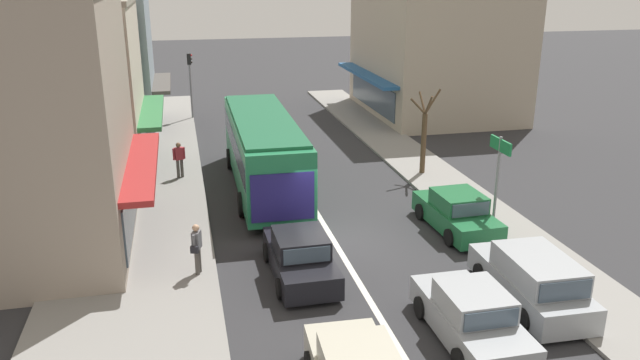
% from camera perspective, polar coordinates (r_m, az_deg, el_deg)
% --- Properties ---
extents(ground_plane, '(140.00, 140.00, 0.00)m').
position_cam_1_polar(ground_plane, '(22.00, 1.37, -5.76)').
color(ground_plane, '#2D2D30').
extents(lane_centre_line, '(0.20, 28.00, 0.01)m').
position_cam_1_polar(lane_centre_line, '(25.60, -0.81, -2.14)').
color(lane_centre_line, silver).
rests_on(lane_centre_line, ground).
extents(sidewalk_left, '(5.20, 44.00, 0.14)m').
position_cam_1_polar(sidewalk_left, '(27.04, -15.97, -1.59)').
color(sidewalk_left, gray).
rests_on(sidewalk_left, ground).
extents(kerb_right, '(2.80, 44.00, 0.12)m').
position_cam_1_polar(kerb_right, '(29.19, 10.35, 0.31)').
color(kerb_right, gray).
rests_on(kerb_right, ground).
extents(shopfront_corner_near, '(7.68, 8.82, 8.69)m').
position_cam_1_polar(shopfront_corner_near, '(22.61, -25.94, 4.63)').
color(shopfront_corner_near, gray).
rests_on(shopfront_corner_near, ground).
extents(shopfront_mid_block, '(7.86, 8.07, 7.94)m').
position_cam_1_polar(shopfront_mid_block, '(31.08, -22.50, 7.74)').
color(shopfront_mid_block, beige).
rests_on(shopfront_mid_block, ground).
extents(shopfront_far_end, '(8.57, 7.23, 8.06)m').
position_cam_1_polar(shopfront_far_end, '(38.94, -20.72, 9.98)').
color(shopfront_far_end, '#84939E').
rests_on(shopfront_far_end, ground).
extents(building_right_far, '(9.49, 11.19, 8.92)m').
position_cam_1_polar(building_right_far, '(42.09, 10.51, 12.01)').
color(building_right_far, '#B2A38E').
rests_on(building_right_far, ground).
extents(city_bus, '(2.86, 10.89, 3.23)m').
position_cam_1_polar(city_bus, '(26.82, -5.20, 2.97)').
color(city_bus, '#237A4C').
rests_on(city_bus, ground).
extents(sedan_adjacent_lane_trail, '(1.92, 4.21, 1.47)m').
position_cam_1_polar(sedan_adjacent_lane_trail, '(16.78, 13.66, -12.07)').
color(sedan_adjacent_lane_trail, '#9EA3A8').
rests_on(sedan_adjacent_lane_trail, ground).
extents(sedan_queue_far_back, '(1.93, 4.22, 1.47)m').
position_cam_1_polar(sedan_queue_far_back, '(19.46, -1.82, -7.02)').
color(sedan_queue_far_back, black).
rests_on(sedan_queue_far_back, ground).
extents(parked_wagon_kerb_front, '(2.03, 4.54, 1.58)m').
position_cam_1_polar(parked_wagon_kerb_front, '(18.88, 18.84, -8.66)').
color(parked_wagon_kerb_front, '#9EA3A8').
rests_on(parked_wagon_kerb_front, ground).
extents(parked_sedan_kerb_second, '(2.01, 4.26, 1.47)m').
position_cam_1_polar(parked_sedan_kerb_second, '(23.35, 12.39, -2.97)').
color(parked_sedan_kerb_second, '#1E6638').
rests_on(parked_sedan_kerb_second, ground).
extents(traffic_light_downstreet, '(0.33, 0.24, 4.20)m').
position_cam_1_polar(traffic_light_downstreet, '(40.45, -11.79, 9.38)').
color(traffic_light_downstreet, gray).
rests_on(traffic_light_downstreet, ground).
extents(directional_road_sign, '(0.10, 1.40, 3.60)m').
position_cam_1_polar(directional_road_sign, '(22.80, 16.04, 1.57)').
color(directional_road_sign, gray).
rests_on(directional_road_sign, ground).
extents(street_tree_right, '(1.46, 1.56, 4.03)m').
position_cam_1_polar(street_tree_right, '(29.03, 9.48, 3.98)').
color(street_tree_right, brown).
rests_on(street_tree_right, ground).
extents(pedestrian_with_handbag_near, '(0.38, 0.66, 1.63)m').
position_cam_1_polar(pedestrian_with_handbag_near, '(19.57, -11.20, -5.94)').
color(pedestrian_with_handbag_near, '#4C4742').
rests_on(pedestrian_with_handbag_near, sidewalk_left).
extents(pedestrian_browsing_midblock, '(0.55, 0.31, 1.63)m').
position_cam_1_polar(pedestrian_browsing_midblock, '(28.81, -12.75, 2.00)').
color(pedestrian_browsing_midblock, '#4C4742').
rests_on(pedestrian_browsing_midblock, sidewalk_left).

